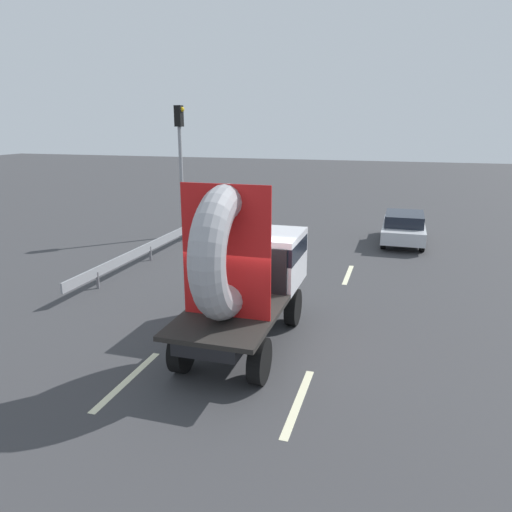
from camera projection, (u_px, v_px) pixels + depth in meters
ground_plane at (250, 348)px, 11.40m from camera, size 120.00×120.00×0.00m
flatbed_truck at (246, 266)px, 11.30m from camera, size 2.02×5.01×3.94m
distant_sedan at (404, 227)px, 21.16m from camera, size 1.76×4.10×1.34m
traffic_light at (180, 153)px, 21.71m from camera, size 0.42×0.36×5.83m
guardrail at (170, 237)px, 20.11m from camera, size 0.10×13.69×0.71m
lane_dash_left_near at (128, 380)px, 9.97m from camera, size 0.16×2.49×0.01m
lane_dash_left_far at (251, 266)px, 17.88m from camera, size 0.16×2.59×0.01m
lane_dash_right_near at (298, 402)px, 9.19m from camera, size 0.16×2.44×0.01m
lane_dash_right_far at (348, 275)px, 16.89m from camera, size 0.16×2.27×0.01m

